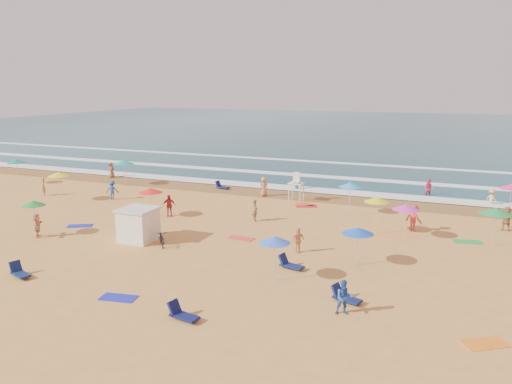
% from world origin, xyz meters
% --- Properties ---
extents(ground, '(220.00, 220.00, 0.00)m').
position_xyz_m(ground, '(0.00, 0.00, 0.00)').
color(ground, gold).
rests_on(ground, ground).
extents(ocean, '(220.00, 140.00, 0.18)m').
position_xyz_m(ocean, '(0.00, 84.00, 0.00)').
color(ocean, '#0C4756').
rests_on(ocean, ground).
extents(wet_sand, '(220.00, 220.00, 0.00)m').
position_xyz_m(wet_sand, '(0.00, 12.50, 0.01)').
color(wet_sand, olive).
rests_on(wet_sand, ground).
extents(surf_foam, '(200.00, 18.70, 0.05)m').
position_xyz_m(surf_foam, '(0.00, 21.32, 0.10)').
color(surf_foam, white).
rests_on(surf_foam, ground).
extents(cabana, '(2.00, 2.00, 2.00)m').
position_xyz_m(cabana, '(-3.26, -3.98, 1.00)').
color(cabana, white).
rests_on(cabana, ground).
extents(cabana_roof, '(2.20, 2.20, 0.12)m').
position_xyz_m(cabana_roof, '(-3.26, -3.98, 2.06)').
color(cabana_roof, silver).
rests_on(cabana_roof, cabana).
extents(bicycle, '(1.65, 1.85, 0.97)m').
position_xyz_m(bicycle, '(-1.36, -4.28, 0.49)').
color(bicycle, black).
rests_on(bicycle, ground).
extents(lifeguard_stand, '(1.20, 1.20, 2.10)m').
position_xyz_m(lifeguard_stand, '(2.61, 10.40, 1.05)').
color(lifeguard_stand, white).
rests_on(lifeguard_stand, ground).
extents(beach_umbrellas, '(49.25, 25.72, 0.74)m').
position_xyz_m(beach_umbrellas, '(-0.70, 0.34, 2.16)').
color(beach_umbrellas, '#129469').
rests_on(beach_umbrellas, ground).
extents(loungers, '(41.20, 25.75, 0.34)m').
position_xyz_m(loungers, '(5.18, -4.06, 0.17)').
color(loungers, '#0E134A').
rests_on(loungers, ground).
extents(towels, '(36.53, 24.63, 0.03)m').
position_xyz_m(towels, '(3.18, -2.54, 0.01)').
color(towels, red).
rests_on(towels, ground).
extents(beachgoers, '(45.16, 28.21, 2.15)m').
position_xyz_m(beachgoers, '(-0.46, 3.76, 0.81)').
color(beachgoers, '#B57853').
rests_on(beachgoers, ground).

